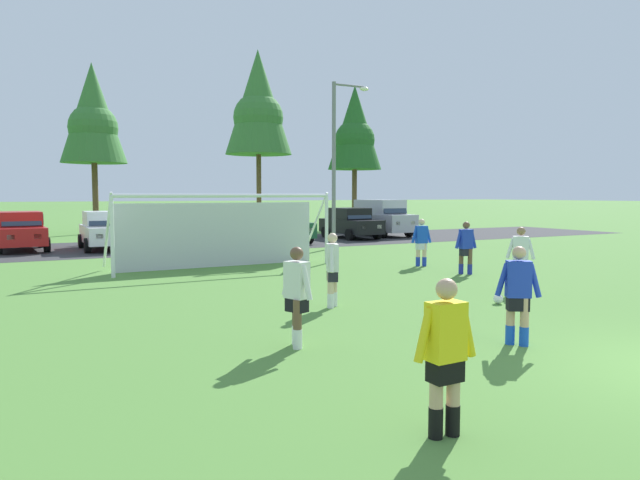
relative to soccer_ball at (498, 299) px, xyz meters
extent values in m
plane|color=#518438|center=(-1.20, 9.79, -0.11)|extent=(400.00, 400.00, 0.00)
cube|color=#333335|center=(-1.20, 18.28, -0.11)|extent=(52.00, 8.40, 0.01)
sphere|color=white|center=(0.00, 0.00, 0.00)|extent=(0.22, 0.22, 0.22)
sphere|color=black|center=(0.00, 0.00, 0.00)|extent=(0.08, 0.08, 0.08)
sphere|color=red|center=(0.06, 0.00, 0.00)|extent=(0.07, 0.07, 0.07)
cylinder|color=white|center=(0.14, 8.53, 1.11)|extent=(0.12, 0.12, 2.44)
cylinder|color=white|center=(-7.18, 8.37, 1.11)|extent=(0.12, 0.12, 2.44)
cylinder|color=white|center=(-3.52, 8.45, 2.33)|extent=(7.32, 0.29, 0.12)
cylinder|color=white|center=(0.12, 9.43, 1.23)|extent=(0.13, 1.95, 2.46)
cylinder|color=white|center=(-7.20, 9.27, 1.23)|extent=(0.13, 1.95, 2.46)
cube|color=silver|center=(-3.54, 9.45, 0.99)|extent=(6.95, 0.20, 2.20)
cylinder|color=tan|center=(-5.87, -5.06, 0.29)|extent=(0.14, 0.14, 0.80)
cylinder|color=tan|center=(-5.67, -5.08, 0.29)|extent=(0.14, 0.14, 0.80)
cylinder|color=black|center=(-5.87, -5.06, 0.05)|extent=(0.15, 0.15, 0.32)
cylinder|color=black|center=(-5.67, -5.08, 0.05)|extent=(0.15, 0.15, 0.32)
cube|color=black|center=(-5.77, -5.07, 0.61)|extent=(0.35, 0.23, 0.28)
cube|color=yellow|center=(-5.77, -5.07, 0.99)|extent=(0.39, 0.25, 0.60)
sphere|color=tan|center=(-5.77, -5.07, 1.42)|extent=(0.22, 0.22, 0.22)
cylinder|color=yellow|center=(-6.02, -5.04, 0.97)|extent=(0.23, 0.10, 0.55)
cylinder|color=yellow|center=(-5.52, -5.10, 0.97)|extent=(0.23, 0.10, 0.55)
cylinder|color=beige|center=(2.77, 6.28, 0.29)|extent=(0.14, 0.14, 0.80)
cylinder|color=beige|center=(2.59, 6.40, 0.29)|extent=(0.14, 0.14, 0.80)
cylinder|color=#1E38B7|center=(2.77, 6.28, 0.05)|extent=(0.15, 0.15, 0.32)
cylinder|color=#1E38B7|center=(2.59, 6.40, 0.05)|extent=(0.15, 0.15, 0.32)
cube|color=silver|center=(2.68, 6.34, 0.61)|extent=(0.37, 0.27, 0.28)
cube|color=blue|center=(2.68, 6.34, 0.99)|extent=(0.41, 0.30, 0.60)
sphere|color=beige|center=(2.68, 6.34, 1.42)|extent=(0.22, 0.22, 0.22)
cylinder|color=blue|center=(2.92, 6.26, 0.97)|extent=(0.24, 0.13, 0.55)
cylinder|color=blue|center=(2.44, 6.42, 0.97)|extent=(0.24, 0.13, 0.55)
cylinder|color=beige|center=(-3.45, 1.48, 0.29)|extent=(0.14, 0.14, 0.80)
cylinder|color=beige|center=(-3.61, 1.33, 0.29)|extent=(0.14, 0.14, 0.80)
cylinder|color=white|center=(-3.45, 1.48, 0.05)|extent=(0.15, 0.15, 0.32)
cylinder|color=white|center=(-3.61, 1.33, 0.05)|extent=(0.15, 0.15, 0.32)
cube|color=black|center=(-3.53, 1.41, 0.61)|extent=(0.34, 0.40, 0.28)
cube|color=silver|center=(-3.53, 1.41, 0.99)|extent=(0.37, 0.44, 0.60)
sphere|color=beige|center=(-3.53, 1.41, 1.42)|extent=(0.22, 0.22, 0.22)
cylinder|color=silver|center=(-3.39, 1.62, 0.97)|extent=(0.17, 0.25, 0.55)
cylinder|color=silver|center=(-3.66, 1.19, 0.97)|extent=(0.17, 0.25, 0.55)
cylinder|color=brown|center=(-5.57, -1.09, 0.29)|extent=(0.14, 0.14, 0.80)
cylinder|color=brown|center=(-5.67, -1.34, 0.29)|extent=(0.14, 0.14, 0.80)
cylinder|color=white|center=(-5.57, -1.09, 0.05)|extent=(0.15, 0.15, 0.32)
cylinder|color=white|center=(-5.67, -1.34, 0.05)|extent=(0.15, 0.15, 0.32)
cube|color=black|center=(-5.62, -1.21, 0.61)|extent=(0.33, 0.40, 0.28)
cube|color=silver|center=(-5.62, -1.21, 0.99)|extent=(0.36, 0.44, 0.60)
sphere|color=brown|center=(-5.62, -1.21, 1.42)|extent=(0.22, 0.22, 0.22)
cylinder|color=silver|center=(-5.68, -0.97, 0.97)|extent=(0.17, 0.25, 0.55)
cylinder|color=silver|center=(-5.57, -1.46, 0.97)|extent=(0.17, 0.25, 0.55)
cylinder|color=tan|center=(-2.42, -2.71, 0.29)|extent=(0.14, 0.14, 0.80)
cylinder|color=tan|center=(-2.30, -2.90, 0.29)|extent=(0.14, 0.14, 0.80)
cylinder|color=blue|center=(-2.42, -2.71, 0.05)|extent=(0.15, 0.15, 0.32)
cylinder|color=blue|center=(-2.30, -2.90, 0.05)|extent=(0.15, 0.15, 0.32)
cube|color=black|center=(-2.36, -2.80, 0.61)|extent=(0.40, 0.37, 0.28)
cube|color=#1E38B7|center=(-2.36, -2.80, 0.99)|extent=(0.45, 0.41, 0.60)
sphere|color=tan|center=(-2.36, -2.80, 1.42)|extent=(0.22, 0.22, 0.22)
cylinder|color=#1E38B7|center=(-2.55, -2.63, 0.97)|extent=(0.24, 0.20, 0.55)
cylinder|color=#1E38B7|center=(-2.17, -2.97, 0.97)|extent=(0.24, 0.20, 0.55)
cylinder|color=#936B4C|center=(1.96, 1.08, 0.29)|extent=(0.14, 0.14, 0.80)
cylinder|color=#936B4C|center=(1.88, 1.28, 0.29)|extent=(0.14, 0.14, 0.80)
cylinder|color=white|center=(1.96, 1.08, 0.05)|extent=(0.15, 0.15, 0.32)
cylinder|color=white|center=(1.88, 1.28, 0.05)|extent=(0.15, 0.15, 0.32)
cube|color=black|center=(1.92, 1.18, 0.61)|extent=(0.40, 0.39, 0.28)
cube|color=white|center=(1.92, 1.18, 0.99)|extent=(0.44, 0.44, 0.60)
sphere|color=#936B4C|center=(1.92, 1.18, 1.42)|extent=(0.22, 0.22, 0.22)
cylinder|color=white|center=(2.07, 0.98, 0.97)|extent=(0.23, 0.22, 0.55)
cylinder|color=white|center=(1.77, 1.38, 0.97)|extent=(0.23, 0.22, 0.55)
cylinder|color=brown|center=(2.76, 3.99, 0.29)|extent=(0.14, 0.14, 0.80)
cylinder|color=brown|center=(2.58, 4.19, 0.29)|extent=(0.14, 0.14, 0.80)
cylinder|color=#232D99|center=(2.76, 3.99, 0.05)|extent=(0.15, 0.15, 0.32)
cylinder|color=#232D99|center=(2.58, 4.19, 0.05)|extent=(0.15, 0.15, 0.32)
cube|color=black|center=(2.67, 4.09, 0.61)|extent=(0.36, 0.25, 0.28)
cube|color=#1E38B7|center=(2.67, 4.09, 0.99)|extent=(0.40, 0.28, 0.60)
sphere|color=brown|center=(2.67, 4.09, 1.42)|extent=(0.22, 0.22, 0.22)
cylinder|color=#1E38B7|center=(2.92, 4.02, 0.97)|extent=(0.24, 0.11, 0.55)
cylinder|color=#1E38B7|center=(2.43, 4.15, 0.97)|extent=(0.24, 0.11, 0.55)
cube|color=red|center=(-9.61, 18.87, 0.59)|extent=(2.06, 4.30, 0.76)
cube|color=red|center=(-9.62, 19.02, 1.29)|extent=(1.78, 2.20, 0.64)
cube|color=#28384C|center=(-9.56, 18.05, 1.27)|extent=(1.55, 0.41, 0.55)
cube|color=#28384C|center=(-8.79, 19.07, 1.29)|extent=(0.15, 1.78, 0.45)
cube|color=white|center=(-8.99, 16.84, 0.64)|extent=(0.28, 0.10, 0.20)
cube|color=white|center=(-9.98, 16.78, 0.64)|extent=(0.28, 0.10, 0.20)
cube|color=#B21414|center=(-9.24, 20.95, 0.64)|extent=(0.28, 0.10, 0.20)
cube|color=#B21414|center=(-10.23, 20.89, 0.64)|extent=(0.28, 0.10, 0.20)
cylinder|color=black|center=(-8.63, 17.62, 0.21)|extent=(0.28, 0.65, 0.64)
cylinder|color=black|center=(-8.79, 20.22, 0.21)|extent=(0.28, 0.65, 0.64)
cube|color=silver|center=(-6.24, 17.74, 0.59)|extent=(1.83, 4.21, 0.76)
cube|color=silver|center=(-6.24, 17.89, 1.29)|extent=(1.67, 2.11, 0.64)
cube|color=#28384C|center=(-6.23, 16.92, 1.27)|extent=(1.53, 0.33, 0.55)
cube|color=#28384C|center=(-5.40, 17.90, 1.29)|extent=(0.05, 1.79, 0.45)
cube|color=white|center=(-5.73, 15.69, 0.64)|extent=(0.28, 0.08, 0.20)
cube|color=white|center=(-6.72, 15.68, 0.64)|extent=(0.28, 0.08, 0.20)
cube|color=#B21414|center=(-5.76, 19.81, 0.64)|extent=(0.28, 0.08, 0.20)
cube|color=#B21414|center=(-6.75, 19.80, 0.64)|extent=(0.28, 0.08, 0.20)
cylinder|color=black|center=(-5.33, 16.45, 0.21)|extent=(0.25, 0.64, 0.64)
cylinder|color=black|center=(-7.13, 16.43, 0.21)|extent=(0.25, 0.64, 0.64)
cylinder|color=black|center=(-5.35, 19.05, 0.21)|extent=(0.25, 0.64, 0.64)
cylinder|color=black|center=(-7.15, 19.04, 0.21)|extent=(0.25, 0.64, 0.64)
cube|color=maroon|center=(-2.85, 18.45, 0.59)|extent=(2.04, 4.30, 0.76)
cube|color=maroon|center=(-2.84, 18.60, 1.29)|extent=(1.78, 2.19, 0.64)
cube|color=#28384C|center=(-2.90, 17.63, 1.27)|extent=(1.55, 0.40, 0.55)
cube|color=#28384C|center=(-2.01, 18.55, 1.29)|extent=(0.15, 1.78, 0.45)
cube|color=white|center=(-2.48, 16.36, 0.64)|extent=(0.28, 0.10, 0.20)
cube|color=white|center=(-3.47, 16.42, 0.64)|extent=(0.28, 0.10, 0.20)
cube|color=#B21414|center=(-2.24, 20.47, 0.64)|extent=(0.28, 0.10, 0.20)
cube|color=#B21414|center=(-3.23, 20.53, 0.64)|extent=(0.28, 0.10, 0.20)
cylinder|color=black|center=(-2.03, 17.09, 0.21)|extent=(0.28, 0.65, 0.64)
cylinder|color=black|center=(-3.83, 17.20, 0.21)|extent=(0.28, 0.65, 0.64)
cylinder|color=black|center=(-1.88, 19.69, 0.21)|extent=(0.28, 0.65, 0.64)
cylinder|color=black|center=(-3.67, 19.80, 0.21)|extent=(0.28, 0.65, 0.64)
cube|color=tan|center=(0.66, 19.32, 0.59)|extent=(2.06, 4.31, 0.76)
cube|color=tan|center=(0.67, 19.47, 1.29)|extent=(1.79, 2.20, 0.64)
cube|color=#28384C|center=(0.60, 18.50, 1.27)|extent=(1.55, 0.41, 0.55)
cube|color=#28384C|center=(1.50, 19.42, 1.29)|extent=(0.15, 1.78, 0.45)
cube|color=white|center=(1.02, 17.23, 0.64)|extent=(0.28, 0.10, 0.20)
cube|color=white|center=(0.03, 17.30, 0.64)|extent=(0.28, 0.10, 0.20)
cube|color=#B21414|center=(1.28, 21.34, 0.64)|extent=(0.28, 0.10, 0.20)
cube|color=#B21414|center=(0.29, 21.41, 0.64)|extent=(0.28, 0.10, 0.20)
cylinder|color=black|center=(1.47, 17.96, 0.21)|extent=(0.28, 0.65, 0.64)
cylinder|color=black|center=(-0.32, 18.08, 0.21)|extent=(0.28, 0.65, 0.64)
cylinder|color=black|center=(1.64, 20.56, 0.21)|extent=(0.28, 0.65, 0.64)
cylinder|color=black|center=(-0.16, 20.68, 0.21)|extent=(0.28, 0.65, 0.64)
cube|color=#194C2D|center=(2.26, 17.47, 0.59)|extent=(2.12, 4.33, 0.76)
cube|color=#194C2D|center=(2.25, 17.62, 1.29)|extent=(1.81, 2.22, 0.64)
cube|color=#28384C|center=(2.32, 16.66, 1.27)|extent=(1.55, 0.43, 0.55)
cube|color=#28384C|center=(3.08, 17.69, 1.29)|extent=(0.18, 1.78, 0.45)
cube|color=white|center=(2.91, 15.46, 0.64)|extent=(0.29, 0.10, 0.20)
cube|color=white|center=(1.92, 15.38, 0.64)|extent=(0.29, 0.10, 0.20)
cube|color=#B21414|center=(2.59, 19.57, 0.64)|extent=(0.29, 0.10, 0.20)
cube|color=#B21414|center=(1.60, 19.49, 0.64)|extent=(0.29, 0.10, 0.20)
cylinder|color=black|center=(3.26, 16.25, 0.21)|extent=(0.29, 0.66, 0.64)
cylinder|color=black|center=(1.46, 16.11, 0.21)|extent=(0.29, 0.66, 0.64)
cylinder|color=black|center=(3.05, 18.84, 0.21)|extent=(0.29, 0.66, 0.64)
cylinder|color=black|center=(1.26, 18.70, 0.21)|extent=(0.29, 0.66, 0.64)
cube|color=black|center=(6.91, 18.29, 0.59)|extent=(1.91, 4.25, 0.76)
cube|color=black|center=(6.91, 18.44, 1.29)|extent=(1.71, 2.14, 0.64)
cube|color=#28384C|center=(6.94, 17.47, 1.27)|extent=(1.54, 0.36, 0.55)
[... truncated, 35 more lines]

